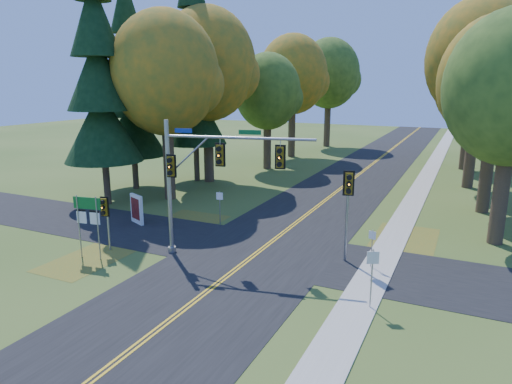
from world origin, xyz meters
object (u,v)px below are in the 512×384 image
at_px(east_signal_pole, 348,194).
at_px(info_kiosk, 137,209).
at_px(route_sign_cluster, 88,215).
at_px(traffic_mast, 203,171).

bearing_deg(east_signal_pole, info_kiosk, 159.92).
bearing_deg(route_sign_cluster, info_kiosk, 97.62).
relative_size(traffic_mast, route_sign_cluster, 2.29).
bearing_deg(info_kiosk, traffic_mast, 1.01).
bearing_deg(info_kiosk, route_sign_cluster, -48.76).
height_order(traffic_mast, info_kiosk, traffic_mast).
xyz_separation_m(east_signal_pole, info_kiosk, (-13.81, 0.74, -2.64)).
bearing_deg(east_signal_pole, route_sign_cluster, -174.16).
distance_m(traffic_mast, route_sign_cluster, 6.27).
bearing_deg(east_signal_pole, traffic_mast, -179.14).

